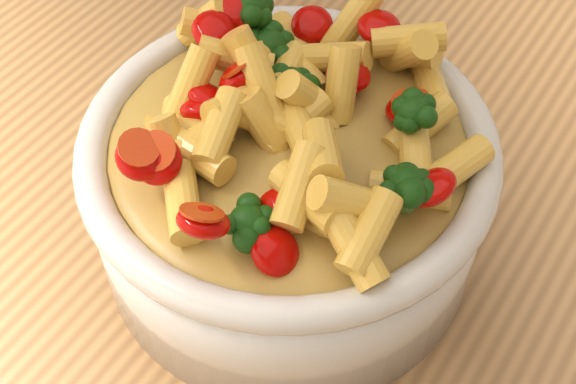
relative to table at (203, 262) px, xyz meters
The scene contains 3 objects.
table is the anchor object (origin of this frame).
serving_bowl 0.18m from the table, ahead, with size 0.26×0.26×0.11m.
pasta_salad 0.25m from the table, ahead, with size 0.21×0.21×0.05m.
Camera 1 is at (0.27, -0.28, 1.36)m, focal length 50.00 mm.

